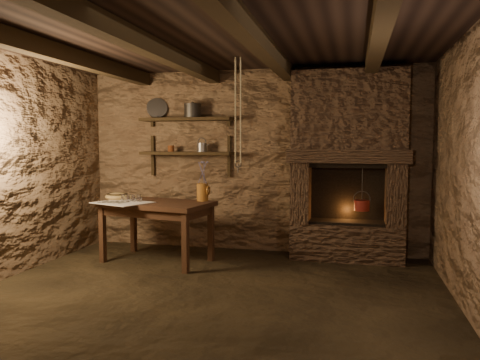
% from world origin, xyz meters
% --- Properties ---
extents(floor, '(4.50, 4.50, 0.00)m').
position_xyz_m(floor, '(0.00, 0.00, 0.00)').
color(floor, black).
rests_on(floor, ground).
extents(back_wall, '(4.50, 0.04, 2.40)m').
position_xyz_m(back_wall, '(0.00, 2.00, 1.20)').
color(back_wall, brown).
rests_on(back_wall, floor).
extents(front_wall, '(4.50, 0.04, 2.40)m').
position_xyz_m(front_wall, '(0.00, -2.00, 1.20)').
color(front_wall, brown).
rests_on(front_wall, floor).
extents(right_wall, '(0.04, 4.00, 2.40)m').
position_xyz_m(right_wall, '(2.25, 0.00, 1.20)').
color(right_wall, brown).
rests_on(right_wall, floor).
extents(ceiling, '(4.50, 4.00, 0.04)m').
position_xyz_m(ceiling, '(0.00, 0.00, 2.40)').
color(ceiling, black).
rests_on(ceiling, back_wall).
extents(beam_far_left, '(0.14, 3.95, 0.16)m').
position_xyz_m(beam_far_left, '(-1.50, 0.00, 2.31)').
color(beam_far_left, black).
rests_on(beam_far_left, ceiling).
extents(beam_mid_left, '(0.14, 3.95, 0.16)m').
position_xyz_m(beam_mid_left, '(-0.50, 0.00, 2.31)').
color(beam_mid_left, black).
rests_on(beam_mid_left, ceiling).
extents(beam_mid_right, '(0.14, 3.95, 0.16)m').
position_xyz_m(beam_mid_right, '(0.50, 0.00, 2.31)').
color(beam_mid_right, black).
rests_on(beam_mid_right, ceiling).
extents(beam_far_right, '(0.14, 3.95, 0.16)m').
position_xyz_m(beam_far_right, '(1.50, 0.00, 2.31)').
color(beam_far_right, black).
rests_on(beam_far_right, ceiling).
extents(shelf_lower, '(1.25, 0.30, 0.04)m').
position_xyz_m(shelf_lower, '(-0.85, 1.84, 1.30)').
color(shelf_lower, black).
rests_on(shelf_lower, back_wall).
extents(shelf_upper, '(1.25, 0.30, 0.04)m').
position_xyz_m(shelf_upper, '(-0.85, 1.84, 1.75)').
color(shelf_upper, black).
rests_on(shelf_upper, back_wall).
extents(hearth, '(1.43, 0.51, 2.30)m').
position_xyz_m(hearth, '(1.25, 1.77, 1.23)').
color(hearth, '#322319').
rests_on(hearth, floor).
extents(work_table, '(1.39, 0.95, 0.73)m').
position_xyz_m(work_table, '(-0.98, 1.12, 0.39)').
color(work_table, black).
rests_on(work_table, floor).
extents(linen_cloth, '(0.75, 0.69, 0.01)m').
position_xyz_m(linen_cloth, '(-1.32, 0.92, 0.74)').
color(linen_cloth, beige).
rests_on(linen_cloth, work_table).
extents(pewter_cutlery_row, '(0.55, 0.37, 0.01)m').
position_xyz_m(pewter_cutlery_row, '(-1.32, 0.90, 0.75)').
color(pewter_cutlery_row, gray).
rests_on(pewter_cutlery_row, linen_cloth).
extents(drinking_glasses, '(0.20, 0.06, 0.08)m').
position_xyz_m(drinking_glasses, '(-1.30, 1.04, 0.78)').
color(drinking_glasses, white).
rests_on(drinking_glasses, linen_cloth).
extents(stoneware_jug, '(0.16, 0.14, 0.49)m').
position_xyz_m(stoneware_jug, '(-0.46, 1.32, 0.94)').
color(stoneware_jug, brown).
rests_on(stoneware_jug, work_table).
extents(wooden_bowl, '(0.34, 0.34, 0.10)m').
position_xyz_m(wooden_bowl, '(-1.55, 1.20, 0.77)').
color(wooden_bowl, '#AA894A').
rests_on(wooden_bowl, work_table).
extents(iron_stockpot, '(0.25, 0.25, 0.17)m').
position_xyz_m(iron_stockpot, '(-0.77, 1.84, 1.85)').
color(iron_stockpot, '#312E2B').
rests_on(iron_stockpot, shelf_upper).
extents(tin_pan, '(0.31, 0.21, 0.28)m').
position_xyz_m(tin_pan, '(-1.32, 1.94, 1.91)').
color(tin_pan, gray).
rests_on(tin_pan, shelf_upper).
extents(small_kettle, '(0.18, 0.14, 0.18)m').
position_xyz_m(small_kettle, '(-0.64, 1.84, 1.38)').
color(small_kettle, gray).
rests_on(small_kettle, shelf_lower).
extents(rusty_tin, '(0.10, 0.10, 0.08)m').
position_xyz_m(rusty_tin, '(-1.08, 1.84, 1.36)').
color(rusty_tin, '#582811').
rests_on(rusty_tin, shelf_lower).
extents(red_pot, '(0.23, 0.23, 0.54)m').
position_xyz_m(red_pot, '(1.43, 1.72, 0.69)').
color(red_pot, maroon).
rests_on(red_pot, hearth).
extents(hanging_ropes, '(0.08, 0.08, 1.20)m').
position_xyz_m(hanging_ropes, '(0.05, 1.05, 1.80)').
color(hanging_ropes, beige).
rests_on(hanging_ropes, ceiling).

